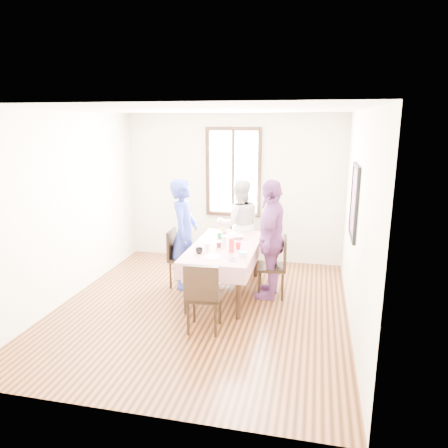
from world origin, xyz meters
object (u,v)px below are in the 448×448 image
at_px(dining_table, 225,270).
at_px(person_far, 239,224).
at_px(chair_far, 239,243).
at_px(chair_near, 204,296).
at_px(chair_left, 184,258).
at_px(chair_right, 271,267).
at_px(person_right, 271,239).
at_px(person_left, 184,234).

height_order(dining_table, person_far, person_far).
distance_m(chair_far, person_far, 0.35).
bearing_deg(dining_table, chair_near, -90.00).
xyz_separation_m(chair_left, chair_far, (0.70, 1.02, 0.00)).
distance_m(dining_table, chair_right, 0.71).
xyz_separation_m(person_far, person_right, (0.68, -1.11, 0.08)).
bearing_deg(chair_left, dining_table, 75.61).
xyz_separation_m(chair_right, chair_far, (-0.70, 1.13, 0.00)).
height_order(chair_left, chair_near, same).
distance_m(person_far, person_right, 1.30).
distance_m(chair_far, chair_near, 2.36).
bearing_deg(dining_table, chair_right, 4.39).
relative_size(chair_left, person_left, 0.53).
distance_m(chair_near, person_left, 1.56).
bearing_deg(person_right, dining_table, -82.81).
xyz_separation_m(dining_table, person_right, (0.68, 0.05, 0.51)).
relative_size(dining_table, chair_right, 1.89).
bearing_deg(chair_far, chair_near, 93.83).
bearing_deg(person_right, chair_left, -91.77).
xyz_separation_m(dining_table, person_far, (0.00, 1.16, 0.43)).
xyz_separation_m(dining_table, chair_left, (-0.70, 0.16, 0.08)).
bearing_deg(person_left, person_right, -97.42).
relative_size(dining_table, person_left, 1.01).
bearing_deg(person_far, chair_left, 35.53).
height_order(chair_right, person_far, person_far).
bearing_deg(person_far, chair_far, -109.48).
distance_m(dining_table, person_right, 0.85).
height_order(chair_right, person_right, person_right).
bearing_deg(chair_left, chair_far, 144.17).
height_order(chair_left, chair_right, same).
distance_m(dining_table, person_far, 1.24).
relative_size(chair_left, person_far, 0.57).
bearing_deg(person_left, dining_table, -106.23).
bearing_deg(chair_right, chair_near, 145.57).
bearing_deg(dining_table, person_far, 90.00).
bearing_deg(chair_far, chair_right, 125.63).
xyz_separation_m(chair_right, chair_near, (-0.70, -1.24, 0.00)).
distance_m(dining_table, chair_left, 0.72).
relative_size(person_left, person_right, 0.97).
xyz_separation_m(dining_table, chair_far, (0.00, 1.18, 0.08)).
height_order(chair_far, person_left, person_left).
height_order(chair_near, person_left, person_left).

